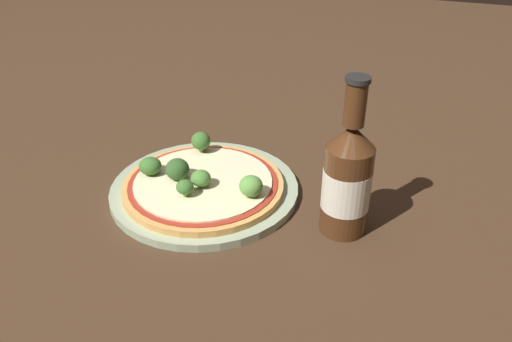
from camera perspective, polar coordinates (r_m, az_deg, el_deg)
The scene contains 10 objects.
ground_plane at distance 0.76m, azimuth -6.62°, elevation -2.26°, with size 3.00×3.00×0.00m, color #3D2819.
plate at distance 0.75m, azimuth -6.03°, elevation -2.24°, with size 0.28×0.28×0.01m.
pizza at distance 0.74m, azimuth -6.03°, elevation -1.52°, with size 0.24×0.24×0.01m.
broccoli_floret_0 at distance 0.71m, azimuth -6.33°, elevation -0.83°, with size 0.03×0.03×0.03m.
broccoli_floret_1 at distance 0.69m, azimuth -0.57°, elevation -1.73°, with size 0.03×0.03×0.03m.
broccoli_floret_2 at distance 0.76m, azimuth -11.99°, elevation 0.57°, with size 0.03×0.03×0.03m.
broccoli_floret_3 at distance 0.69m, azimuth -8.13°, elevation -1.83°, with size 0.02×0.02×0.02m.
broccoli_floret_4 at distance 0.80m, azimuth -6.32°, elevation 3.43°, with size 0.03×0.03×0.03m.
broccoli_floret_5 at distance 0.74m, azimuth -8.97°, elevation 0.19°, with size 0.03×0.03×0.03m.
beer_bottle at distance 0.64m, azimuth 10.39°, elevation -0.83°, with size 0.06×0.06×0.21m.
Camera 1 is at (0.31, -0.56, 0.41)m, focal length 35.00 mm.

